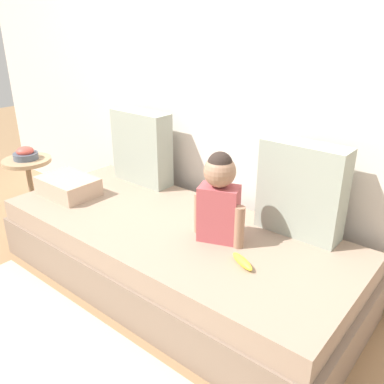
# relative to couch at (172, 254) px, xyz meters

# --- Properties ---
(ground_plane) EXTENTS (12.00, 12.00, 0.00)m
(ground_plane) POSITION_rel_couch_xyz_m (0.00, 0.00, -0.20)
(ground_plane) COLOR #93704C
(back_wall) EXTENTS (5.46, 0.10, 2.29)m
(back_wall) POSITION_rel_couch_xyz_m (0.00, 0.61, 0.95)
(back_wall) COLOR silver
(back_wall) RESTS_ON ground
(couch) EXTENTS (2.26, 0.95, 0.41)m
(couch) POSITION_rel_couch_xyz_m (0.00, 0.00, 0.00)
(couch) COLOR #826C5B
(couch) RESTS_ON ground
(throw_pillow_left) EXTENTS (0.46, 0.16, 0.52)m
(throw_pillow_left) POSITION_rel_couch_xyz_m (-0.62, 0.38, 0.47)
(throw_pillow_left) COLOR #99A393
(throw_pillow_left) RESTS_ON couch
(throw_pillow_right) EXTENTS (0.47, 0.16, 0.53)m
(throw_pillow_right) POSITION_rel_couch_xyz_m (0.62, 0.38, 0.47)
(throw_pillow_right) COLOR #99A393
(throw_pillow_right) RESTS_ON couch
(toddler) EXTENTS (0.32, 0.20, 0.50)m
(toddler) POSITION_rel_couch_xyz_m (0.32, 0.03, 0.47)
(toddler) COLOR #B24C51
(toddler) RESTS_ON couch
(banana) EXTENTS (0.17, 0.11, 0.04)m
(banana) POSITION_rel_couch_xyz_m (0.56, -0.10, 0.23)
(banana) COLOR yellow
(banana) RESTS_ON couch
(folded_blanket) EXTENTS (0.40, 0.28, 0.12)m
(folded_blanket) POSITION_rel_couch_xyz_m (-0.85, -0.12, 0.27)
(folded_blanket) COLOR tan
(folded_blanket) RESTS_ON couch
(side_table) EXTENTS (0.37, 0.37, 0.52)m
(side_table) POSITION_rel_couch_xyz_m (-1.46, -0.07, 0.19)
(side_table) COLOR tan
(side_table) RESTS_ON ground
(fruit_bowl) EXTENTS (0.19, 0.19, 0.10)m
(fruit_bowl) POSITION_rel_couch_xyz_m (-1.46, -0.07, 0.36)
(fruit_bowl) COLOR #4C5666
(fruit_bowl) RESTS_ON side_table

